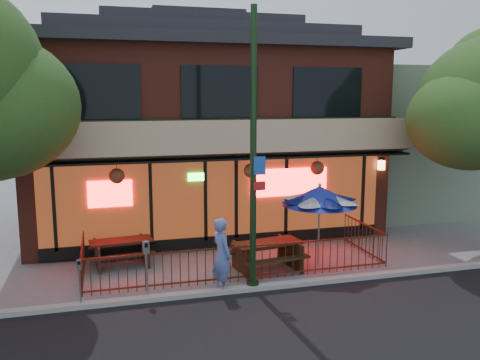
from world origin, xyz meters
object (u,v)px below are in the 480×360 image
Objects in this scene: picnic_table_left at (121,249)px; parking_meter_far at (80,275)px; street_light at (253,167)px; parking_meter_near at (146,260)px; picnic_table_right at (267,252)px; patio_umbrella at (320,196)px; pedestrian at (222,255)px.

picnic_table_left is 1.62× the size of parking_meter_far.
parking_meter_near is (-2.66, 0.00, -2.16)m from street_light.
parking_meter_near is 1.55m from parking_meter_far.
patio_umbrella reaches higher than picnic_table_right.
street_light is 2.34m from pedestrian.
patio_umbrella is at bearing 11.13° from parking_meter_far.
patio_umbrella is at bearing -16.15° from picnic_table_left.
picnic_table_right is (0.80, 1.25, -2.61)m from street_light.
picnic_table_left is at bearing 138.43° from street_light.
patio_umbrella is 3.53m from pedestrian.
parking_meter_near is (-3.46, -1.24, 0.45)m from picnic_table_right.
street_light is at bearing -122.62° from picnic_table_right.
street_light reaches higher than parking_meter_far.
patio_umbrella reaches higher than parking_meter_far.
patio_umbrella is 1.28× the size of pedestrian.
pedestrian reaches higher than parking_meter_far.
parking_meter_far is at bearing 75.19° from pedestrian.
parking_meter_near is at bearing -160.24° from picnic_table_right.
picnic_table_left is at bearing 163.85° from patio_umbrella.
parking_meter_near is (-1.87, -0.05, 0.04)m from pedestrian.
pedestrian is 3.41m from parking_meter_far.
patio_umbrella reaches higher than parking_meter_near.
picnic_table_left is 2.89m from parking_meter_near.
pedestrian is 1.63× the size of parking_meter_far.
parking_meter_far is at bearing -168.87° from patio_umbrella.
street_light reaches higher than picnic_table_left.
street_light is 3.68× the size of pedestrian.
patio_umbrella is at bearing -1.35° from picnic_table_right.
parking_meter_far is (-4.20, -0.08, -2.36)m from street_light.
picnic_table_right is 0.88× the size of patio_umbrella.
picnic_table_right is 1.47× the size of parking_meter_near.
parking_meter_near is (0.50, -2.80, 0.50)m from picnic_table_left.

